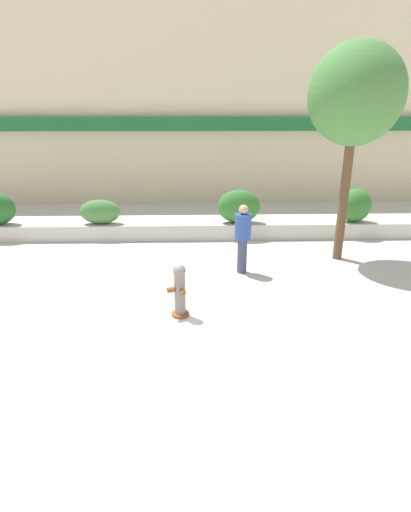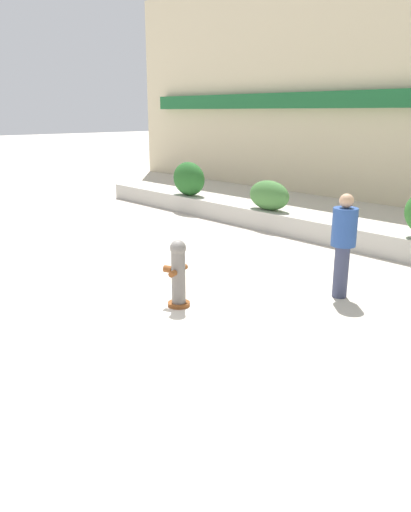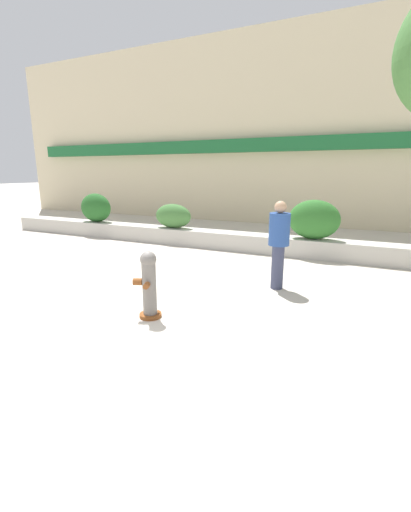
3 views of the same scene
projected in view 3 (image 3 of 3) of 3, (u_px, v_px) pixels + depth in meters
ground_plane at (94, 332)px, 4.96m from camera, size 120.00×120.00×0.00m
building_facade at (288, 130)px, 14.51m from camera, size 30.00×1.36×8.00m
planter_wall_low at (238, 241)px, 10.16m from camera, size 18.00×0.70×0.50m
hedge_bush_0 at (96, 208)px, 12.23m from camera, size 1.24×0.67×1.01m
hedge_bush_1 at (173, 216)px, 10.93m from camera, size 1.25×0.56×0.77m
hedge_bush_2 at (314, 220)px, 9.08m from camera, size 1.34×0.70×1.05m
fire_hydrant at (149, 284)px, 5.35m from camera, size 0.48×0.47×1.08m
pedestrian at (279, 240)px, 6.60m from camera, size 0.51×0.51×1.73m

